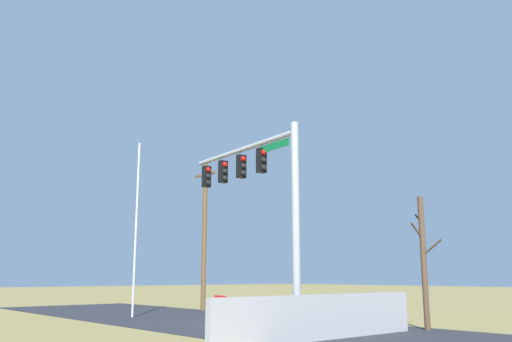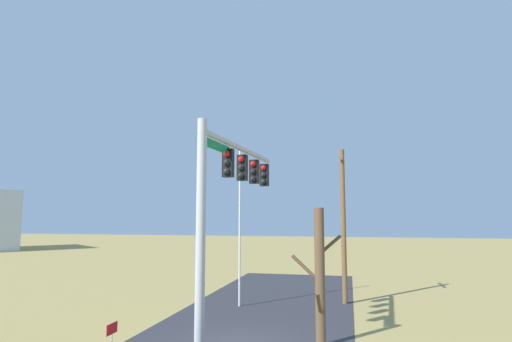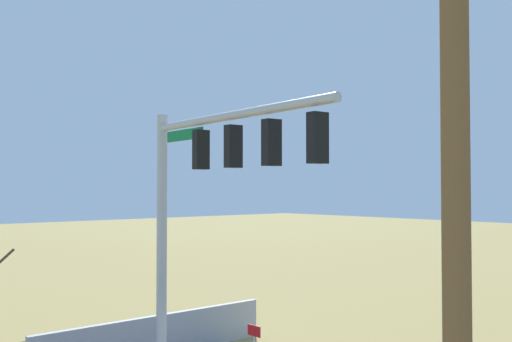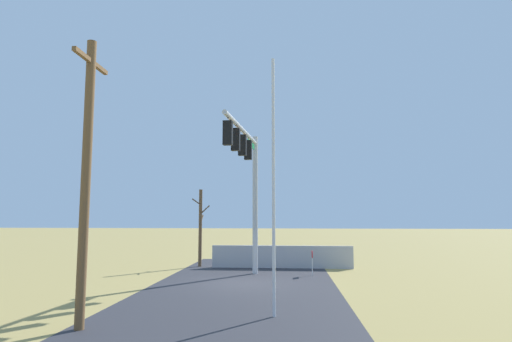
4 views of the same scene
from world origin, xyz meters
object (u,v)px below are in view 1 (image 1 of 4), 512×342
(flagpole, at_px, (136,228))
(bare_tree, at_px, (424,260))
(utility_pole, at_px, (204,233))
(open_sign, at_px, (220,306))
(signal_mast, at_px, (260,186))

(flagpole, relative_size, bare_tree, 1.74)
(utility_pole, height_order, bare_tree, utility_pole)
(utility_pole, xyz_separation_m, open_sign, (10.49, -6.76, -3.25))
(flagpole, relative_size, open_sign, 6.57)
(utility_pole, height_order, open_sign, utility_pole)
(utility_pole, bearing_deg, open_sign, -32.79)
(signal_mast, xyz_separation_m, utility_pole, (-8.77, 3.62, -1.09))
(flagpole, distance_m, open_sign, 9.37)
(bare_tree, bearing_deg, flagpole, -157.79)
(signal_mast, relative_size, utility_pole, 0.91)
(signal_mast, distance_m, bare_tree, 6.58)
(flagpole, height_order, bare_tree, flagpole)
(flagpole, xyz_separation_m, utility_pole, (-1.80, 5.12, 0.15))
(signal_mast, xyz_separation_m, flagpole, (-6.97, -1.50, -1.24))
(signal_mast, height_order, flagpole, flagpole)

